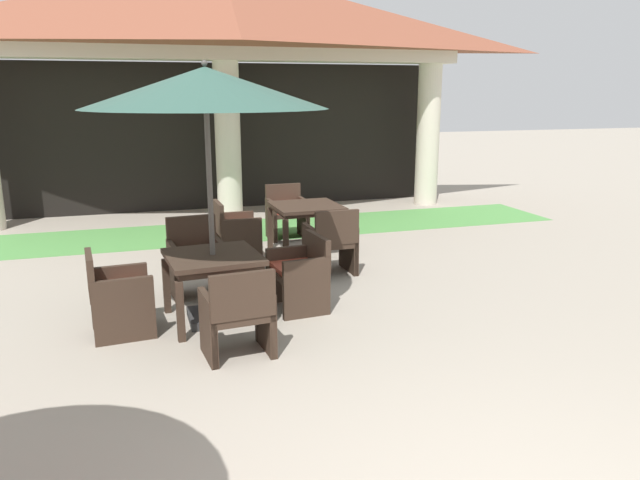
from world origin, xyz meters
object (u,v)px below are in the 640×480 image
Objects in this scene: patio_chair_near_foreground_south at (238,315)px; patio_chair_mid_right_west at (236,232)px; patio_umbrella_near_foreground at (206,91)px; patio_chair_near_foreground_north at (196,259)px; patio_table_near_foreground at (213,263)px; terracotta_urn at (195,239)px; patio_chair_near_foreground_west at (117,296)px; patio_table_mid_right at (306,211)px; patio_chair_near_foreground_east at (300,273)px; patio_chair_mid_right_north at (287,213)px; patio_chair_mid_right_south at (331,243)px.

patio_chair_mid_right_west is (0.53, 3.24, 0.01)m from patio_chair_near_foreground_south.
patio_chair_near_foreground_north is at bearing 95.08° from patio_umbrella_near_foreground.
patio_table_near_foreground is 2.93m from terracotta_urn.
patio_chair_near_foreground_south reaches higher than patio_table_near_foreground.
patio_chair_near_foreground_west is at bearing -109.56° from terracotta_urn.
patio_chair_near_foreground_west is 0.87× the size of patio_table_mid_right.
patio_umbrella_near_foreground is at bearing 90.00° from patio_chair_near_foreground_west.
patio_chair_near_foreground_east is 1.36m from patio_chair_near_foreground_south.
patio_umbrella_near_foreground is at bearing 62.42° from patio_chair_mid_right_north.
patio_chair_near_foreground_west is at bearing 90.00° from patio_chair_near_foreground_east.
patio_umbrella_near_foreground is 2.19m from patio_chair_near_foreground_west.
patio_chair_near_foreground_east is at bearing 76.64° from patio_chair_mid_right_north.
patio_chair_near_foreground_south is at bearing -84.92° from patio_umbrella_near_foreground.
patio_chair_mid_right_north is (1.64, 3.36, -0.21)m from patio_table_near_foreground.
patio_chair_mid_right_west is (-0.34, 2.19, 0.00)m from patio_chair_near_foreground_east.
patio_chair_near_foreground_south is 1.78× the size of terracotta_urn.
patio_chair_near_foreground_east is (1.04, -0.88, -0.01)m from patio_chair_near_foreground_north.
patio_umbrella_near_foreground is 3.11× the size of patio_chair_mid_right_west.
patio_chair_near_foreground_south is 3.87m from terracotta_urn.
patio_chair_near_foreground_south is at bearing -84.92° from patio_table_near_foreground.
patio_chair_mid_right_north is 2.12m from patio_chair_mid_right_south.
patio_chair_near_foreground_south is 3.64m from patio_table_mid_right.
patio_chair_near_foreground_east is at bearing -107.81° from patio_table_mid_right.
patio_chair_mid_right_north is at bearing 65.13° from patio_chair_near_foreground_south.
patio_table_mid_right is 1.08m from patio_chair_mid_right_north.
patio_chair_mid_right_west is at bearing 134.87° from patio_chair_mid_right_south.
patio_chair_near_foreground_north is at bearing 90.00° from patio_chair_near_foreground_south.
patio_chair_mid_right_south is at bearing 36.21° from patio_table_near_foreground.
patio_chair_near_foreground_east is 1.38m from patio_chair_mid_right_south.
patio_chair_near_foreground_south is at bearing 45.00° from patio_chair_near_foreground_west.
patio_umbrella_near_foreground is 2.17m from patio_chair_near_foreground_north.
patio_chair_mid_right_west is 1.50m from patio_chair_mid_right_north.
patio_chair_mid_right_west is (1.57, 2.36, 0.02)m from patio_chair_near_foreground_west.
patio_chair_mid_right_north is 1.82× the size of terracotta_urn.
patio_chair_mid_right_north reaches higher than patio_chair_near_foreground_west.
patio_umbrella_near_foreground is 2.87m from patio_chair_mid_right_south.
patio_chair_near_foreground_west is at bearing -155.01° from patio_chair_mid_right_south.
patio_chair_near_foreground_west is 3.18m from terracotta_urn.
patio_table_near_foreground is 1.18× the size of patio_chair_mid_right_west.
patio_chair_mid_right_north is (1.03, 1.09, 0.00)m from patio_chair_mid_right_west.
patio_chair_mid_right_north is (1.73, 2.40, -0.01)m from patio_chair_near_foreground_north.
patio_chair_mid_right_south is at bearing 111.49° from patio_chair_near_foreground_west.
patio_umbrella_near_foreground reaches higher than patio_chair_near_foreground_east.
patio_table_mid_right is at bearing 59.03° from patio_chair_near_foreground_south.
patio_chair_near_foreground_east is 1.73× the size of terracotta_urn.
patio_chair_mid_right_west is at bearing 141.24° from patio_chair_near_foreground_west.
patio_table_mid_right is 2.06× the size of terracotta_urn.
patio_table_near_foreground is 0.98m from patio_chair_near_foreground_east.
terracotta_urn is at bearing 159.18° from patio_table_mid_right.
patio_chair_mid_right_north is at bearing 64.00° from patio_umbrella_near_foreground.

